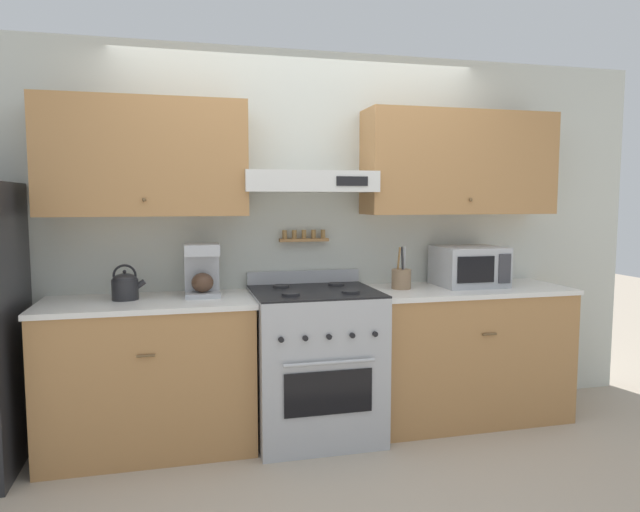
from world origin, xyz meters
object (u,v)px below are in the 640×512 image
object	(u,v)px
utensil_crock	(401,278)
tea_kettle	(125,286)
stove_range	(315,362)
microwave	(469,266)
coffee_maker	(202,270)

from	to	relation	value
utensil_crock	tea_kettle	bearing A→B (deg)	-180.00
stove_range	microwave	xyz separation A→B (m)	(1.15, 0.11, 0.59)
stove_range	utensil_crock	xyz separation A→B (m)	(0.63, 0.10, 0.52)
tea_kettle	coffee_maker	size ratio (longest dim) A/B	0.66
stove_range	coffee_maker	size ratio (longest dim) A/B	3.15
stove_range	microwave	bearing A→B (deg)	5.69
coffee_maker	utensil_crock	xyz separation A→B (m)	(1.34, -0.03, -0.09)
stove_range	utensil_crock	size ratio (longest dim) A/B	3.62
tea_kettle	coffee_maker	distance (m)	0.47
tea_kettle	utensil_crock	size ratio (longest dim) A/B	0.75
tea_kettle	microwave	bearing A→B (deg)	0.44
stove_range	utensil_crock	distance (m)	0.82
microwave	tea_kettle	bearing A→B (deg)	-179.56
utensil_crock	stove_range	bearing A→B (deg)	-171.30
coffee_maker	utensil_crock	distance (m)	1.34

